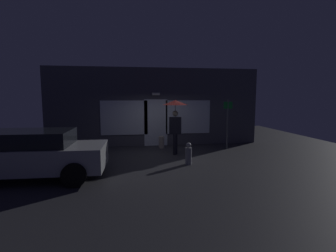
{
  "coord_description": "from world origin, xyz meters",
  "views": [
    {
      "loc": [
        -1.18,
        -9.52,
        2.33
      ],
      "look_at": [
        0.3,
        0.27,
        1.16
      ],
      "focal_mm": 26.62,
      "sensor_mm": 36.0,
      "label": 1
    }
  ],
  "objects_px": {
    "person_with_umbrella": "(175,113)",
    "sidewalk_bollard": "(161,142)",
    "parked_car": "(28,154)",
    "fire_hydrant": "(188,154)",
    "street_sign_post": "(227,121)"
  },
  "relations": [
    {
      "from": "street_sign_post",
      "to": "sidewalk_bollard",
      "type": "xyz_separation_m",
      "value": [
        -2.88,
        0.59,
        -0.99
      ]
    },
    {
      "from": "parked_car",
      "to": "street_sign_post",
      "type": "height_order",
      "value": "street_sign_post"
    },
    {
      "from": "sidewalk_bollard",
      "to": "parked_car",
      "type": "bearing_deg",
      "value": -139.32
    },
    {
      "from": "street_sign_post",
      "to": "sidewalk_bollard",
      "type": "relative_size",
      "value": 4.08
    },
    {
      "from": "parked_car",
      "to": "sidewalk_bollard",
      "type": "xyz_separation_m",
      "value": [
        4.26,
        3.66,
        -0.45
      ]
    },
    {
      "from": "parked_car",
      "to": "sidewalk_bollard",
      "type": "bearing_deg",
      "value": 42.27
    },
    {
      "from": "sidewalk_bollard",
      "to": "fire_hydrant",
      "type": "relative_size",
      "value": 0.7
    },
    {
      "from": "sidewalk_bollard",
      "to": "fire_hydrant",
      "type": "distance_m",
      "value": 2.92
    },
    {
      "from": "parked_car",
      "to": "sidewalk_bollard",
      "type": "distance_m",
      "value": 5.63
    },
    {
      "from": "person_with_umbrella",
      "to": "fire_hydrant",
      "type": "distance_m",
      "value": 2.07
    },
    {
      "from": "sidewalk_bollard",
      "to": "fire_hydrant",
      "type": "height_order",
      "value": "fire_hydrant"
    },
    {
      "from": "person_with_umbrella",
      "to": "sidewalk_bollard",
      "type": "xyz_separation_m",
      "value": [
        -0.41,
        1.27,
        -1.4
      ]
    },
    {
      "from": "street_sign_post",
      "to": "fire_hydrant",
      "type": "xyz_separation_m",
      "value": [
        -2.3,
        -2.27,
        -0.9
      ]
    },
    {
      "from": "fire_hydrant",
      "to": "street_sign_post",
      "type": "bearing_deg",
      "value": 44.67
    },
    {
      "from": "street_sign_post",
      "to": "person_with_umbrella",
      "type": "bearing_deg",
      "value": -164.62
    }
  ]
}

